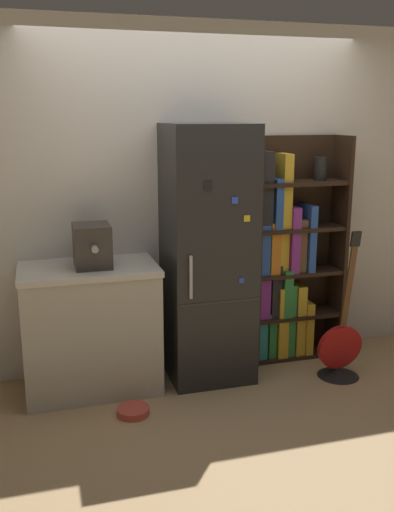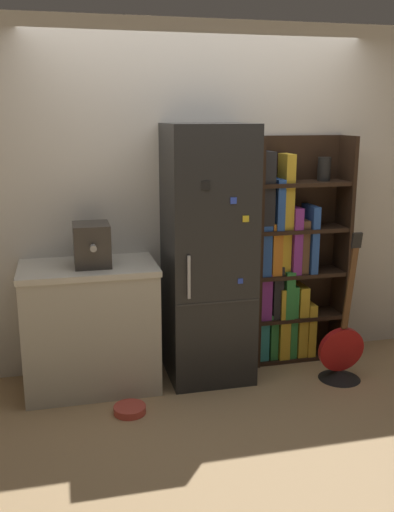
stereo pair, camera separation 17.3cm
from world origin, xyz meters
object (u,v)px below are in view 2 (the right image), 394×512
Objects in this scene: guitar at (341,358)px; bookshelf at (289,264)px; refrigerator at (208,255)px; espresso_machine at (92,245)px; pet_bowl at (130,409)px.

bookshelf is at bearing 116.13° from guitar.
refrigerator is 0.84m from espresso_machine.
bookshelf is 1.57m from espresso_machine.
pet_bowl is (-0.65, -0.46, -0.91)m from refrigerator.
refrigerator is 1.26m from guitar.
guitar is at bearing -63.87° from bookshelf.
refrigerator is 0.74m from bookshelf.
refrigerator reaches higher than bookshelf.
bookshelf reaches higher than pet_bowl.
bookshelf is at bearing 12.95° from refrigerator.
pet_bowl is at bearing -155.39° from bookshelf.
bookshelf is 0.82m from guitar.
bookshelf is 1.55× the size of guitar.
guitar is (1.78, -0.31, -0.89)m from espresso_machine.
refrigerator is at bearing 0.86° from espresso_machine.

